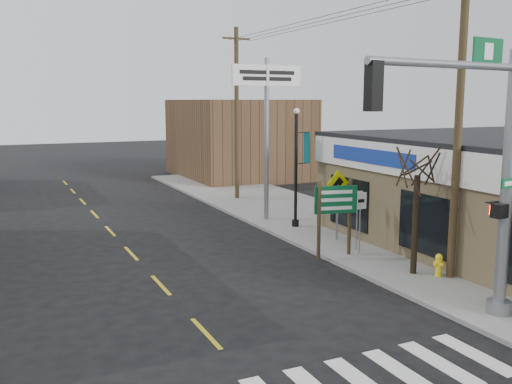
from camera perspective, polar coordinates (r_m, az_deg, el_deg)
name	(u,v)px	position (r m, az deg, el deg)	size (l,w,h in m)	color
sidewalk_right	(326,224)	(25.77, 7.03, -3.22)	(6.00, 38.00, 0.13)	slate
center_line	(161,285)	(17.79, -9.51, -9.16)	(0.12, 56.00, 0.01)	gold
bldg_distant_right	(238,138)	(41.77, -1.80, 5.37)	(8.00, 10.00, 5.60)	#523A25
traffic_signal_pole	(485,157)	(14.82, 21.93, 3.22)	(5.40, 0.40, 6.84)	gray
guide_sign	(335,207)	(19.96, 7.93, -1.53)	(1.55, 0.13, 2.71)	#41341E
fire_hydrant	(439,264)	(18.73, 17.81, -6.88)	(0.23, 0.23, 0.73)	yellow
ped_crossing_sign	(337,192)	(22.48, 8.15, 0.00)	(1.07, 0.08, 2.76)	gray
lamp_post	(297,158)	(24.51, 4.15, 3.37)	(0.66, 0.52, 5.11)	black
dance_center_sign	(267,100)	(25.86, 1.07, 9.21)	(3.44, 0.21, 7.30)	gray
bare_tree	(418,157)	(18.24, 15.92, 3.38)	(2.35, 2.35, 4.71)	black
shrub_back	(427,241)	(21.34, 16.69, -4.71)	(1.21, 1.21, 0.91)	black
utility_pole_near	(458,124)	(18.12, 19.59, 6.42)	(1.60, 0.24, 9.22)	#4F3920
utility_pole_far	(237,112)	(31.68, -1.94, 7.99)	(1.62, 0.24, 9.33)	#3D261B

